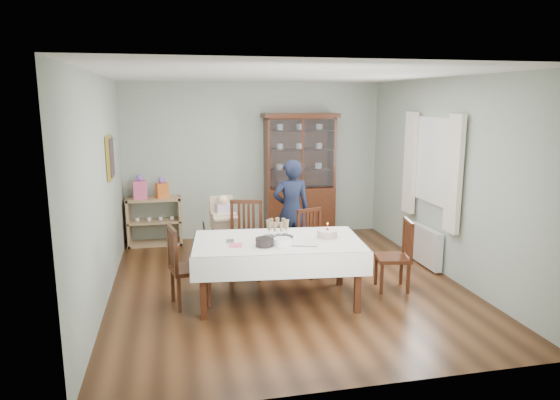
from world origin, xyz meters
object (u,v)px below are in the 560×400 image
object	(u,v)px
birthday_cake	(327,234)
gift_bag_pink	(140,188)
gift_bag_orange	(162,188)
chair_far_left	(246,255)
woman	(291,211)
chair_end_left	(189,281)
chair_end_right	(393,269)
dining_table	(278,270)
high_chair	(224,238)
sideboard	(155,221)
china_cabinet	(300,174)
champagne_tray	(278,233)
chair_far_right	(315,255)

from	to	relation	value
birthday_cake	gift_bag_pink	world-z (taller)	gift_bag_pink
gift_bag_orange	chair_far_left	bearing A→B (deg)	-58.61
chair_far_left	woman	xyz separation A→B (m)	(0.78, 0.56, 0.46)
chair_end_left	chair_end_right	distance (m)	2.59
chair_end_right	woman	size ratio (longest dim) A/B	0.59
birthday_cake	gift_bag_orange	distance (m)	3.45
dining_table	woman	world-z (taller)	woman
chair_end_right	chair_far_left	bearing A→B (deg)	-105.56
chair_end_right	high_chair	xyz separation A→B (m)	(-2.03, 1.44, 0.14)
woman	gift_bag_pink	distance (m)	2.60
dining_table	chair_end_right	bearing A→B (deg)	2.09
sideboard	china_cabinet	bearing A→B (deg)	-0.49
dining_table	gift_bag_pink	size ratio (longest dim) A/B	5.22
dining_table	chair_end_left	world-z (taller)	chair_end_left
china_cabinet	high_chair	bearing A→B (deg)	-139.10
sideboard	birthday_cake	xyz separation A→B (m)	(2.13, -2.84, 0.41)
woman	champagne_tray	world-z (taller)	woman
china_cabinet	chair_end_right	world-z (taller)	china_cabinet
gift_bag_pink	gift_bag_orange	size ratio (longest dim) A/B	1.14
chair_far_left	champagne_tray	world-z (taller)	chair_far_left
sideboard	high_chair	xyz separation A→B (m)	(1.03, -1.30, 0.01)
chair_end_right	woman	world-z (taller)	woman
champagne_tray	chair_end_left	bearing A→B (deg)	178.11
chair_far_left	champagne_tray	distance (m)	1.04
sideboard	champagne_tray	world-z (taller)	champagne_tray
chair_end_right	high_chair	bearing A→B (deg)	-114.76
chair_end_left	gift_bag_orange	xyz separation A→B (m)	(-0.32, 2.67, 0.67)
champagne_tray	chair_end_right	bearing A→B (deg)	-0.56
gift_bag_pink	birthday_cake	bearing A→B (deg)	-50.40
woman	champagne_tray	bearing A→B (deg)	72.28
champagne_tray	sideboard	bearing A→B (deg)	119.51
dining_table	gift_bag_pink	bearing A→B (deg)	121.95
champagne_tray	gift_bag_pink	bearing A→B (deg)	122.86
dining_table	champagne_tray	xyz separation A→B (m)	(0.02, 0.07, 0.45)
chair_far_left	chair_end_right	world-z (taller)	chair_far_left
champagne_tray	gift_bag_pink	xyz separation A→B (m)	(-1.74, 2.70, 0.14)
woman	gift_bag_pink	xyz separation A→B (m)	(-2.25, 1.28, 0.21)
china_cabinet	chair_end_left	xyz separation A→B (m)	(-2.03, -2.67, -0.84)
chair_far_right	chair_end_left	world-z (taller)	chair_end_left
birthday_cake	sideboard	bearing A→B (deg)	126.85
sideboard	chair_far_right	xyz separation A→B (m)	(2.23, -1.96, -0.13)
birthday_cake	gift_bag_orange	size ratio (longest dim) A/B	0.79
dining_table	china_cabinet	distance (m)	3.03
sideboard	gift_bag_pink	distance (m)	0.61
birthday_cake	gift_bag_pink	xyz separation A→B (m)	(-2.33, 2.82, 0.17)
chair_far_right	gift_bag_pink	xyz separation A→B (m)	(-2.44, 1.94, 0.71)
china_cabinet	chair_far_right	xyz separation A→B (m)	(-0.27, -1.94, -0.86)
chair_far_right	gift_bag_pink	size ratio (longest dim) A/B	2.23
china_cabinet	chair_far_left	xyz separation A→B (m)	(-1.23, -1.84, -0.81)
chair_end_right	gift_bag_pink	size ratio (longest dim) A/B	2.26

